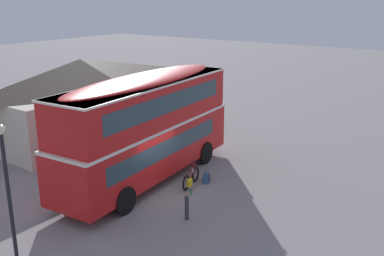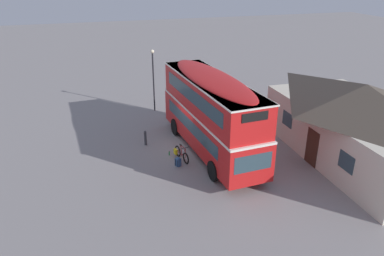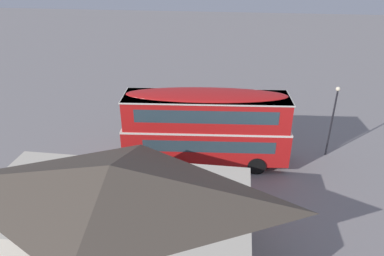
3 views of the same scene
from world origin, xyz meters
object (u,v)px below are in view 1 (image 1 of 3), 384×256
Objects in this scene: backpack_on_ground at (206,177)px; kerb_bollard at (187,207)px; touring_bicycle at (191,178)px; double_decker_bus at (147,124)px; street_lamp at (8,189)px; water_bottle_green_metal at (191,192)px.

kerb_bollard is at bearing -158.56° from backpack_on_ground.
double_decker_bus is at bearing 104.28° from touring_bicycle.
street_lamp is (-9.08, 0.54, 2.68)m from backpack_on_ground.
backpack_on_ground is 3.47m from kerb_bollard.
double_decker_bus reaches higher than water_bottle_green_metal.
water_bottle_green_metal is at bearing -5.28° from street_lamp.
double_decker_bus is at bearing 85.04° from water_bottle_green_metal.
double_decker_bus is 8.11m from street_lamp.
double_decker_bus is at bearing 60.68° from kerb_bollard.
touring_bicycle is 8.79m from street_lamp.
street_lamp is at bearing 178.76° from touring_bicycle.
double_decker_bus is 3.55m from backpack_on_ground.
touring_bicycle reaches higher than backpack_on_ground.
backpack_on_ground is at bearing -63.46° from double_decker_bus.
water_bottle_green_metal is (-1.40, -0.17, -0.15)m from backpack_on_ground.
street_lamp is (-7.90, -1.82, 0.30)m from double_decker_bus.
touring_bicycle is 1.74× the size of kerb_bollard.
touring_bicycle is 3.03m from kerb_bollard.
double_decker_bus is at bearing 116.54° from backpack_on_ground.
street_lamp is at bearing 162.86° from kerb_bollard.
kerb_bollard is (5.86, -1.81, -2.45)m from street_lamp.
touring_bicycle is 3.24× the size of backpack_on_ground.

